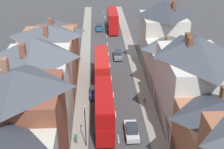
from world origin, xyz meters
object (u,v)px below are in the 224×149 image
at_px(car_mid_black, 95,92).
at_px(pedestrian_mid_right, 76,138).
at_px(double_decker_bus_mid_street, 113,20).
at_px(car_near_blue, 99,27).
at_px(pedestrian_far_left, 145,102).
at_px(double_decker_bus_lead, 102,69).
at_px(street_lamp, 85,125).
at_px(double_decker_bus_far_approaching, 104,108).
at_px(car_parked_right_a, 118,55).
at_px(car_near_silver, 132,130).

distance_m(car_mid_black, pedestrian_mid_right, 12.59).
bearing_deg(double_decker_bus_mid_street, car_near_blue, 175.07).
xyz_separation_m(double_decker_bus_mid_street, pedestrian_far_left, (2.76, -39.06, -1.78)).
relative_size(double_decker_bus_lead, car_near_blue, 2.53).
height_order(pedestrian_mid_right, street_lamp, street_lamp).
distance_m(double_decker_bus_far_approaching, pedestrian_far_left, 7.89).
distance_m(double_decker_bus_far_approaching, car_near_blue, 43.73).
relative_size(double_decker_bus_far_approaching, car_parked_right_a, 2.45).
height_order(car_mid_black, pedestrian_mid_right, pedestrian_mid_right).
relative_size(double_decker_bus_mid_street, double_decker_bus_far_approaching, 1.00).
height_order(double_decker_bus_lead, car_near_blue, double_decker_bus_lead).
xyz_separation_m(car_parked_right_a, car_mid_black, (-4.90, -15.80, 0.01)).
height_order(car_near_blue, pedestrian_mid_right, pedestrian_mid_right).
bearing_deg(car_mid_black, pedestrian_far_left, -28.06).
distance_m(pedestrian_far_left, street_lamp, 12.59).
relative_size(double_decker_bus_far_approaching, car_near_blue, 2.53).
xyz_separation_m(car_mid_black, pedestrian_mid_right, (-2.47, -12.34, 0.18)).
bearing_deg(pedestrian_mid_right, double_decker_bus_mid_street, 81.15).
bearing_deg(double_decker_bus_lead, double_decker_bus_far_approaching, -90.00).
distance_m(double_decker_bus_mid_street, car_near_blue, 4.10).
bearing_deg(car_near_blue, car_near_silver, -85.54).
bearing_deg(car_mid_black, pedestrian_mid_right, -101.33).
bearing_deg(car_near_silver, car_mid_black, 114.22).
relative_size(pedestrian_far_left, street_lamp, 0.29).
xyz_separation_m(pedestrian_mid_right, street_lamp, (1.32, -0.46, 2.21)).
relative_size(car_parked_right_a, car_mid_black, 1.15).
bearing_deg(car_near_silver, car_parked_right_a, 90.00).
relative_size(double_decker_bus_mid_street, street_lamp, 1.96).
distance_m(car_near_blue, pedestrian_mid_right, 47.78).
xyz_separation_m(car_mid_black, street_lamp, (-1.15, -12.80, 2.39)).
height_order(double_decker_bus_mid_street, car_near_blue, double_decker_bus_mid_street).
distance_m(double_decker_bus_mid_street, pedestrian_far_left, 39.19).
distance_m(double_decker_bus_lead, pedestrian_mid_right, 17.54).
bearing_deg(pedestrian_far_left, car_mid_black, 151.94).
height_order(car_parked_right_a, pedestrian_mid_right, pedestrian_mid_right).
xyz_separation_m(double_decker_bus_far_approaching, car_near_silver, (3.61, -2.49, -2.02)).
distance_m(double_decker_bus_lead, double_decker_bus_far_approaching, 13.09).
distance_m(double_decker_bus_far_approaching, car_near_silver, 4.83).
relative_size(double_decker_bus_mid_street, car_mid_black, 2.81).
xyz_separation_m(double_decker_bus_lead, street_lamp, (-2.44, -17.50, 0.43)).
distance_m(double_decker_bus_mid_street, car_mid_black, 35.37).
bearing_deg(car_near_silver, street_lamp, -162.46).
height_order(pedestrian_mid_right, pedestrian_far_left, same).
xyz_separation_m(double_decker_bus_lead, pedestrian_far_left, (6.36, -8.78, -1.78)).
relative_size(double_decker_bus_far_approaching, pedestrian_far_left, 6.71).
height_order(double_decker_bus_mid_street, pedestrian_mid_right, double_decker_bus_mid_street).
bearing_deg(car_parked_right_a, double_decker_bus_lead, -108.01).
distance_m(double_decker_bus_lead, car_mid_black, 5.25).
bearing_deg(double_decker_bus_lead, car_near_blue, 89.98).
relative_size(car_near_blue, car_mid_black, 1.11).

